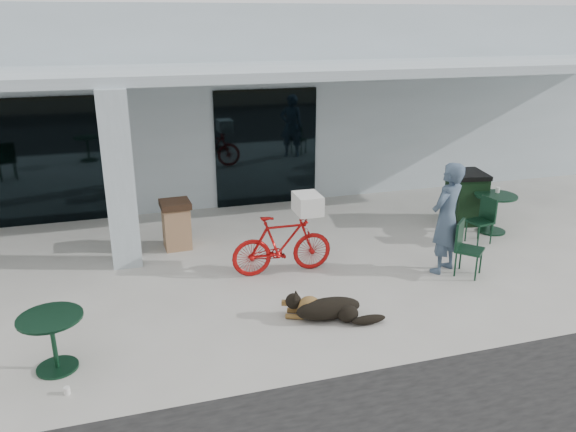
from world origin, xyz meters
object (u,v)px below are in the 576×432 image
object	(u,v)px
cafe_chair_far_b	(480,221)
person	(446,218)
trash_receptacle	(176,225)
wheeled_bin	(466,197)
bicycle	(282,244)
cafe_table_near	(54,343)
cafe_table_far	(494,213)
cafe_chair_far_a	(470,249)
dog	(328,307)

from	to	relation	value
cafe_chair_far_b	person	size ratio (longest dim) A/B	0.47
person	trash_receptacle	size ratio (longest dim) A/B	2.08
cafe_chair_far_b	wheeled_bin	size ratio (longest dim) A/B	0.82
bicycle	cafe_table_near	world-z (taller)	bicycle
bicycle	cafe_chair_far_b	world-z (taller)	bicycle
cafe_table_far	trash_receptacle	distance (m)	6.43
cafe_table_far	cafe_chair_far_a	distance (m)	2.36
dog	trash_receptacle	bearing A→B (deg)	142.53
cafe_chair_far_b	dog	bearing A→B (deg)	-73.08
wheeled_bin	dog	bearing A→B (deg)	-134.34
dog	cafe_chair_far_a	bearing A→B (deg)	38.96
bicycle	cafe_table_far	distance (m)	4.77
trash_receptacle	wheeled_bin	size ratio (longest dim) A/B	0.85
cafe_table_far	wheeled_bin	distance (m)	0.77
wheeled_bin	trash_receptacle	bearing A→B (deg)	-172.89
bicycle	trash_receptacle	world-z (taller)	bicycle
cafe_table_far	cafe_chair_far_a	size ratio (longest dim) A/B	0.90
person	dog	bearing A→B (deg)	-6.25
trash_receptacle	cafe_chair_far_a	bearing A→B (deg)	-29.80
cafe_table_far	cafe_chair_far_b	xyz separation A→B (m)	(-0.64, -0.44, 0.06)
dog	cafe_table_far	xyz separation A→B (m)	(4.52, 2.40, 0.21)
bicycle	wheeled_bin	xyz separation A→B (m)	(4.53, 1.40, 0.03)
cafe_table_far	cafe_chair_far_b	distance (m)	0.78
cafe_chair_far_a	cafe_table_near	bearing A→B (deg)	144.78
cafe_chair_far_b	person	distance (m)	1.75
cafe_table_near	cafe_chair_far_b	xyz separation A→B (m)	(7.61, 2.15, 0.09)
cafe_table_far	cafe_chair_far_a	world-z (taller)	cafe_chair_far_a
person	wheeled_bin	xyz separation A→B (m)	(1.82, 2.12, -0.42)
dog	cafe_table_far	distance (m)	5.12
wheeled_bin	bicycle	bearing A→B (deg)	-153.12
cafe_chair_far_b	cafe_table_far	bearing A→B (deg)	114.82
cafe_table_near	cafe_chair_far_b	world-z (taller)	cafe_chair_far_b
cafe_table_far	cafe_chair_far_b	bearing A→B (deg)	-145.29
cafe_table_near	cafe_table_far	bearing A→B (deg)	17.42
bicycle	person	bearing A→B (deg)	-104.36
cafe_chair_far_a	person	world-z (taller)	person
dog	cafe_chair_far_b	bearing A→B (deg)	51.13
cafe_chair_far_b	trash_receptacle	xyz separation A→B (m)	(-5.71, 1.45, 0.01)
cafe_chair_far_a	person	size ratio (longest dim) A/B	0.49
dog	wheeled_bin	bearing A→B (deg)	60.27
dog	cafe_chair_far_a	distance (m)	2.95
cafe_chair_far_a	person	xyz separation A→B (m)	(-0.34, 0.27, 0.50)
cafe_table_near	dog	bearing A→B (deg)	2.84
bicycle	cafe_chair_far_a	world-z (taller)	bicycle
wheeled_bin	cafe_chair_far_a	bearing A→B (deg)	-112.11
bicycle	cafe_table_near	bearing A→B (deg)	119.17
dog	cafe_table_near	xyz separation A→B (m)	(-3.73, -0.18, 0.18)
bicycle	dog	bearing A→B (deg)	-172.65
cafe_table_far	trash_receptacle	bearing A→B (deg)	170.93
cafe_chair_far_b	person	xyz separation A→B (m)	(-1.38, -0.95, 0.52)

